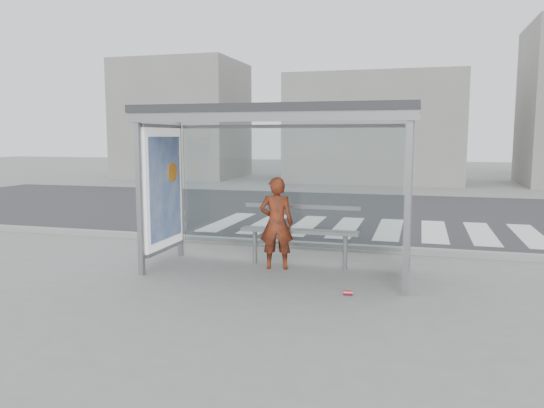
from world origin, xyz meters
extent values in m
plane|color=slate|center=(0.00, 0.00, 0.00)|extent=(80.00, 80.00, 0.00)
cube|color=#2E2E31|center=(0.00, 7.00, 0.00)|extent=(30.00, 10.00, 0.01)
cube|color=gray|center=(0.00, 1.95, 0.06)|extent=(30.00, 0.18, 0.12)
cube|color=silver|center=(-2.50, 4.50, 0.00)|extent=(0.55, 3.00, 0.00)
cube|color=silver|center=(-1.50, 4.50, 0.00)|extent=(0.55, 3.00, 0.00)
cube|color=silver|center=(-0.50, 4.50, 0.00)|extent=(0.55, 3.00, 0.00)
cube|color=silver|center=(0.50, 4.50, 0.00)|extent=(0.55, 3.00, 0.00)
cube|color=silver|center=(1.50, 4.50, 0.00)|extent=(0.55, 3.00, 0.00)
cube|color=silver|center=(2.50, 4.50, 0.00)|extent=(0.55, 3.00, 0.00)
cube|color=silver|center=(3.50, 4.50, 0.00)|extent=(0.55, 3.00, 0.00)
cube|color=silver|center=(4.50, 4.50, 0.00)|extent=(0.55, 3.00, 0.00)
cube|color=gray|center=(-2.00, -0.70, 1.25)|extent=(0.08, 0.08, 2.50)
cube|color=gray|center=(2.00, -0.70, 1.25)|extent=(0.08, 0.08, 2.50)
cube|color=gray|center=(-2.00, 0.70, 1.25)|extent=(0.08, 0.08, 2.50)
cube|color=gray|center=(2.00, 0.70, 1.25)|extent=(0.08, 0.08, 2.50)
cube|color=#2D2D30|center=(0.00, 0.00, 2.56)|extent=(4.25, 1.65, 0.12)
cube|color=gray|center=(0.00, -0.76, 2.45)|extent=(4.25, 0.06, 0.18)
cube|color=white|center=(0.00, 0.70, 1.30)|extent=(3.80, 0.02, 2.00)
cube|color=white|center=(-2.00, 0.00, 1.30)|extent=(0.15, 1.25, 2.00)
cube|color=blue|center=(-1.92, 0.00, 1.30)|extent=(0.01, 1.10, 1.70)
cylinder|color=orange|center=(-1.91, 0.25, 1.55)|extent=(0.02, 0.32, 0.32)
cube|color=white|center=(2.00, 0.00, 1.30)|extent=(0.03, 1.25, 2.00)
cube|color=beige|center=(1.97, 0.05, 1.40)|extent=(0.03, 0.86, 1.16)
cube|color=gray|center=(-10.00, 18.00, 3.00)|extent=(6.00, 5.00, 6.00)
cube|color=gray|center=(0.00, 18.00, 2.50)|extent=(8.00, 5.00, 5.00)
imported|color=#CB6013|center=(-0.07, 0.24, 0.75)|extent=(0.61, 0.46, 1.51)
cube|color=gray|center=(0.26, 0.47, 0.60)|extent=(1.97, 0.24, 0.05)
cylinder|color=gray|center=(-0.51, 0.47, 0.29)|extent=(0.08, 0.08, 0.57)
cylinder|color=gray|center=(1.02, 0.47, 0.29)|extent=(0.08, 0.08, 0.57)
cube|color=gray|center=(0.26, 0.66, 0.98)|extent=(1.97, 0.04, 0.07)
cylinder|color=#C3394B|center=(1.26, -0.92, 0.04)|extent=(0.13, 0.08, 0.07)
camera|label=1|loc=(2.15, -7.94, 2.15)|focal=35.00mm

